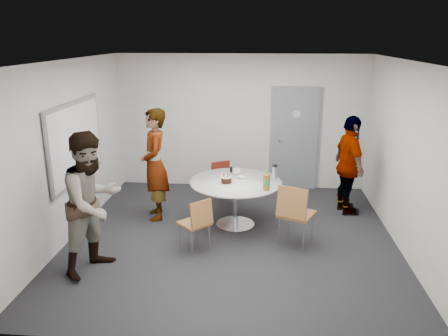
# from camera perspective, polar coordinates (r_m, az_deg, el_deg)

# --- Properties ---
(floor) EXTENTS (5.00, 5.00, 0.00)m
(floor) POSITION_cam_1_polar(r_m,az_deg,el_deg) (6.91, 1.04, -9.12)
(floor) COLOR black
(floor) RESTS_ON ground
(ceiling) EXTENTS (5.00, 5.00, 0.00)m
(ceiling) POSITION_cam_1_polar(r_m,az_deg,el_deg) (6.22, 1.17, 13.83)
(ceiling) COLOR silver
(ceiling) RESTS_ON wall_back
(wall_back) EXTENTS (5.00, 0.00, 5.00)m
(wall_back) POSITION_cam_1_polar(r_m,az_deg,el_deg) (8.87, 2.23, 5.98)
(wall_back) COLOR beige
(wall_back) RESTS_ON floor
(wall_left) EXTENTS (0.00, 5.00, 5.00)m
(wall_left) POSITION_cam_1_polar(r_m,az_deg,el_deg) (7.05, -19.61, 2.10)
(wall_left) COLOR beige
(wall_left) RESTS_ON floor
(wall_right) EXTENTS (0.00, 5.00, 5.00)m
(wall_right) POSITION_cam_1_polar(r_m,az_deg,el_deg) (6.75, 22.79, 1.11)
(wall_right) COLOR beige
(wall_right) RESTS_ON floor
(wall_front) EXTENTS (5.00, 0.00, 5.00)m
(wall_front) POSITION_cam_1_polar(r_m,az_deg,el_deg) (4.09, -1.35, -7.50)
(wall_front) COLOR beige
(wall_front) RESTS_ON floor
(door) EXTENTS (1.02, 0.17, 2.12)m
(door) POSITION_cam_1_polar(r_m,az_deg,el_deg) (8.93, 9.28, 3.72)
(door) COLOR slate
(door) RESTS_ON wall_back
(whiteboard) EXTENTS (0.04, 1.90, 1.25)m
(whiteboard) POSITION_cam_1_polar(r_m,az_deg,el_deg) (7.19, -18.76, 3.28)
(whiteboard) COLOR gray
(whiteboard) RESTS_ON wall_left
(table) EXTENTS (1.49, 1.49, 1.09)m
(table) POSITION_cam_1_polar(r_m,az_deg,el_deg) (7.10, 1.75, -2.51)
(table) COLOR silver
(table) RESTS_ON floor
(chair_near_left) EXTENTS (0.56, 0.56, 0.81)m
(chair_near_left) POSITION_cam_1_polar(r_m,az_deg,el_deg) (6.34, -3.51, -6.82)
(chair_near_left) COLOR brown
(chair_near_left) RESTS_ON floor
(chair_near_right) EXTENTS (0.63, 0.65, 0.98)m
(chair_near_right) POSITION_cam_1_polar(r_m,az_deg,el_deg) (6.46, 9.20, -5.43)
(chair_near_right) COLOR brown
(chair_near_right) RESTS_ON floor
(chair_far) EXTENTS (0.53, 0.55, 0.80)m
(chair_far) POSITION_cam_1_polar(r_m,az_deg,el_deg) (8.10, -0.19, -1.41)
(chair_far) COLOR maroon
(chair_far) RESTS_ON floor
(person_main) EXTENTS (0.64, 0.80, 1.90)m
(person_main) POSITION_cam_1_polar(r_m,az_deg,el_deg) (7.44, -9.03, 0.44)
(person_main) COLOR #A5C6EA
(person_main) RESTS_ON floor
(person_left) EXTENTS (1.06, 1.15, 1.90)m
(person_left) POSITION_cam_1_polar(r_m,az_deg,el_deg) (5.94, -16.75, -4.39)
(person_left) COLOR white
(person_left) RESTS_ON floor
(person_right) EXTENTS (0.63, 1.09, 1.75)m
(person_right) POSITION_cam_1_polar(r_m,az_deg,el_deg) (7.87, 16.03, 0.31)
(person_right) COLOR black
(person_right) RESTS_ON floor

